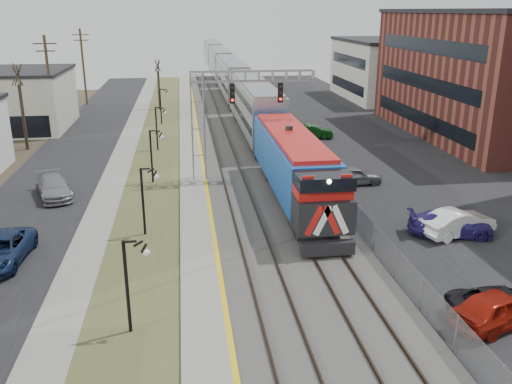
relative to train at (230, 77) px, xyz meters
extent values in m
cube|color=black|center=(-17.00, -34.22, -2.92)|extent=(7.00, 120.00, 0.04)
cube|color=gray|center=(-12.50, -34.22, -2.90)|extent=(2.00, 120.00, 0.08)
cube|color=#4A512B|center=(-9.50, -34.22, -2.91)|extent=(4.00, 120.00, 0.06)
cube|color=gray|center=(-6.50, -34.22, -2.82)|extent=(2.00, 120.00, 0.24)
cube|color=#595651|center=(-1.50, -34.22, -2.84)|extent=(8.00, 120.00, 0.20)
cube|color=black|center=(10.50, -34.22, -2.92)|extent=(16.00, 120.00, 0.04)
cube|color=gold|center=(-5.62, -34.22, -2.69)|extent=(0.24, 120.00, 0.01)
cube|color=#2D2119|center=(-4.25, -34.22, -2.66)|extent=(0.08, 120.00, 0.15)
cube|color=#2D2119|center=(-2.75, -34.22, -2.66)|extent=(0.08, 120.00, 0.15)
cube|color=#2D2119|center=(-0.75, -34.22, -2.66)|extent=(0.08, 120.00, 0.15)
cube|color=#2D2119|center=(0.75, -34.22, -2.66)|extent=(0.08, 120.00, 0.15)
cube|color=#1551AB|center=(0.00, -47.19, -0.46)|extent=(3.00, 17.00, 4.25)
cube|color=black|center=(0.00, -55.89, -2.24)|extent=(2.80, 0.50, 0.70)
cube|color=#9EA1A8|center=(0.00, -26.89, 0.07)|extent=(3.00, 22.00, 5.33)
cube|color=#9EA1A8|center=(0.00, -4.09, 0.07)|extent=(3.00, 22.00, 5.33)
cube|color=#9EA1A8|center=(0.00, 18.71, 0.07)|extent=(3.00, 22.00, 5.33)
cube|color=#9EA1A8|center=(0.00, 41.51, 0.07)|extent=(3.00, 22.00, 5.33)
cube|color=gray|center=(-6.00, -41.22, 1.06)|extent=(1.00, 1.00, 8.00)
cube|color=gray|center=(-2.00, -41.22, 4.81)|extent=(9.00, 0.80, 0.80)
cube|color=black|center=(-3.50, -41.67, 3.66)|extent=(0.35, 0.25, 1.40)
cube|color=black|center=(0.00, -41.67, 3.66)|extent=(0.35, 0.25, 1.40)
cylinder|color=black|center=(-9.50, -61.22, -0.94)|extent=(0.14, 0.14, 4.00)
cylinder|color=black|center=(-9.50, -51.22, -0.94)|extent=(0.14, 0.14, 4.00)
cylinder|color=black|center=(-9.50, -41.22, -0.94)|extent=(0.14, 0.14, 4.00)
cylinder|color=black|center=(-9.50, -31.22, -0.94)|extent=(0.14, 0.14, 4.00)
cylinder|color=black|center=(-9.50, -19.22, -0.94)|extent=(0.14, 0.14, 4.00)
cylinder|color=#4C3823|center=(-20.00, -24.22, 2.06)|extent=(0.28, 0.28, 10.00)
cylinder|color=#4C3823|center=(-20.00, -4.22, 2.06)|extent=(0.28, 0.28, 10.00)
cube|color=gray|center=(2.70, -34.22, -2.14)|extent=(0.04, 120.00, 1.60)
cube|color=beige|center=(-26.50, -19.22, 0.06)|extent=(14.00, 12.00, 6.00)
cube|color=brown|center=(24.50, -29.22, 3.06)|extent=(16.00, 26.00, 12.00)
cube|color=beige|center=(24.50, -4.22, 1.06)|extent=(16.00, 18.00, 8.00)
cylinder|color=#382D23|center=(-21.50, -29.22, 0.04)|extent=(0.30, 0.30, 5.95)
cylinder|color=#382D23|center=(-10.00, -9.22, -0.49)|extent=(0.30, 0.30, 4.90)
imported|color=#99180B|center=(5.32, -62.70, -2.19)|extent=(4.76, 3.15, 1.50)
imported|color=white|center=(8.20, -53.67, -2.19)|extent=(4.82, 2.89, 1.50)
imported|color=black|center=(5.88, -62.31, -2.29)|extent=(4.74, 2.31, 1.30)
imported|color=navy|center=(7.79, -53.66, -2.26)|extent=(5.02, 2.93, 1.37)
imported|color=slate|center=(5.25, -43.68, -2.25)|extent=(4.15, 1.87, 1.38)
imported|color=#0B390E|center=(5.69, -28.46, -2.26)|extent=(4.28, 1.99, 1.36)
imported|color=#16274F|center=(-16.49, -53.97, -2.23)|extent=(2.66, 5.22, 1.41)
imported|color=gray|center=(-16.09, -43.67, -2.23)|extent=(3.50, 5.27, 1.42)
camera|label=1|loc=(-7.04, -80.51, 9.33)|focal=38.00mm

